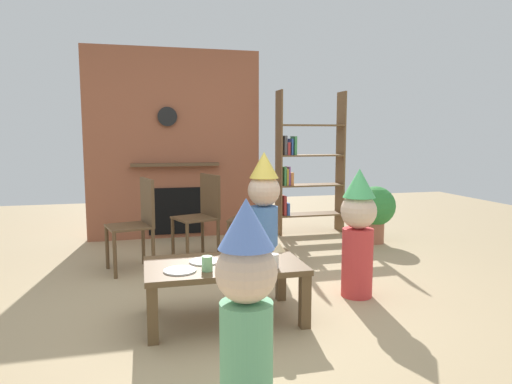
# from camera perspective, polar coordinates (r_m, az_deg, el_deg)

# --- Properties ---
(ground_plane) EXTENTS (12.00, 12.00, 0.00)m
(ground_plane) POSITION_cam_1_polar(r_m,az_deg,el_deg) (3.75, -0.77, -13.50)
(ground_plane) COLOR tan
(brick_fireplace_feature) EXTENTS (2.20, 0.28, 2.40)m
(brick_fireplace_feature) POSITION_cam_1_polar(r_m,az_deg,el_deg) (6.03, -10.09, 5.74)
(brick_fireplace_feature) COLOR #935138
(brick_fireplace_feature) RESTS_ON ground_plane
(bookshelf) EXTENTS (0.90, 0.28, 1.90)m
(bookshelf) POSITION_cam_1_polar(r_m,az_deg,el_deg) (6.21, 6.04, 3.04)
(bookshelf) COLOR brown
(bookshelf) RESTS_ON ground_plane
(coffee_table) EXTENTS (1.11, 0.65, 0.42)m
(coffee_table) POSITION_cam_1_polar(r_m,az_deg,el_deg) (3.33, -3.97, -9.79)
(coffee_table) COLOR brown
(coffee_table) RESTS_ON ground_plane
(paper_cup_near_left) EXTENTS (0.07, 0.07, 0.10)m
(paper_cup_near_left) POSITION_cam_1_polar(r_m,az_deg,el_deg) (3.12, -6.08, -8.82)
(paper_cup_near_left) COLOR #8CD18C
(paper_cup_near_left) RESTS_ON coffee_table
(paper_cup_near_right) EXTENTS (0.06, 0.06, 0.10)m
(paper_cup_near_right) POSITION_cam_1_polar(r_m,az_deg,el_deg) (3.10, -3.05, -8.92)
(paper_cup_near_right) COLOR silver
(paper_cup_near_right) RESTS_ON coffee_table
(paper_cup_center) EXTENTS (0.08, 0.08, 0.09)m
(paper_cup_center) POSITION_cam_1_polar(r_m,az_deg,el_deg) (3.50, 1.43, -7.13)
(paper_cup_center) COLOR #669EE0
(paper_cup_center) RESTS_ON coffee_table
(paper_cup_far_left) EXTENTS (0.07, 0.07, 0.10)m
(paper_cup_far_left) POSITION_cam_1_polar(r_m,az_deg,el_deg) (3.17, 2.20, -8.55)
(paper_cup_far_left) COLOR silver
(paper_cup_far_left) RESTS_ON coffee_table
(paper_plate_front) EXTENTS (0.22, 0.22, 0.01)m
(paper_plate_front) POSITION_cam_1_polar(r_m,az_deg,el_deg) (3.34, -6.40, -8.54)
(paper_plate_front) COLOR white
(paper_plate_front) RESTS_ON coffee_table
(paper_plate_rear) EXTENTS (0.22, 0.22, 0.01)m
(paper_plate_rear) POSITION_cam_1_polar(r_m,az_deg,el_deg) (3.14, -9.39, -9.58)
(paper_plate_rear) COLOR white
(paper_plate_rear) RESTS_ON coffee_table
(birthday_cake_slice) EXTENTS (0.10, 0.10, 0.07)m
(birthday_cake_slice) POSITION_cam_1_polar(r_m,az_deg,el_deg) (3.62, 2.90, -6.83)
(birthday_cake_slice) COLOR #EAC68C
(birthday_cake_slice) RESTS_ON coffee_table
(table_fork) EXTENTS (0.04, 0.15, 0.01)m
(table_fork) POSITION_cam_1_polar(r_m,az_deg,el_deg) (3.28, -0.51, -8.82)
(table_fork) COLOR silver
(table_fork) RESTS_ON coffee_table
(child_with_cone_hat) EXTENTS (0.29, 0.29, 1.04)m
(child_with_cone_hat) POSITION_cam_1_polar(r_m,az_deg,el_deg) (2.17, -1.21, -13.68)
(child_with_cone_hat) COLOR #66B27F
(child_with_cone_hat) RESTS_ON ground_plane
(child_in_pink) EXTENTS (0.29, 0.29, 1.05)m
(child_in_pink) POSITION_cam_1_polar(r_m,az_deg,el_deg) (3.83, 12.54, -4.57)
(child_in_pink) COLOR #D13838
(child_in_pink) RESTS_ON ground_plane
(child_by_the_chairs) EXTENTS (0.32, 0.32, 1.16)m
(child_by_the_chairs) POSITION_cam_1_polar(r_m,az_deg,el_deg) (4.54, 0.99, -1.90)
(child_by_the_chairs) COLOR #4C7FC6
(child_by_the_chairs) RESTS_ON ground_plane
(dining_chair_left) EXTENTS (0.49, 0.49, 0.90)m
(dining_chair_left) POSITION_cam_1_polar(r_m,az_deg,el_deg) (4.63, -14.37, -3.20)
(dining_chair_left) COLOR brown
(dining_chair_left) RESTS_ON ground_plane
(dining_chair_middle) EXTENTS (0.51, 0.51, 0.90)m
(dining_chair_middle) POSITION_cam_1_polar(r_m,az_deg,el_deg) (4.97, -6.63, -2.34)
(dining_chair_middle) COLOR brown
(dining_chair_middle) RESTS_ON ground_plane
(dining_chair_right) EXTENTS (0.54, 0.54, 0.90)m
(dining_chair_right) POSITION_cam_1_polar(r_m,az_deg,el_deg) (4.82, 0.32, -2.58)
(dining_chair_right) COLOR brown
(dining_chair_right) RESTS_ON ground_plane
(potted_plant_tall) EXTENTS (0.48, 0.48, 0.70)m
(potted_plant_tall) POSITION_cam_1_polar(r_m,az_deg,el_deg) (5.81, 14.58, -2.02)
(potted_plant_tall) COLOR #9E5B42
(potted_plant_tall) RESTS_ON ground_plane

